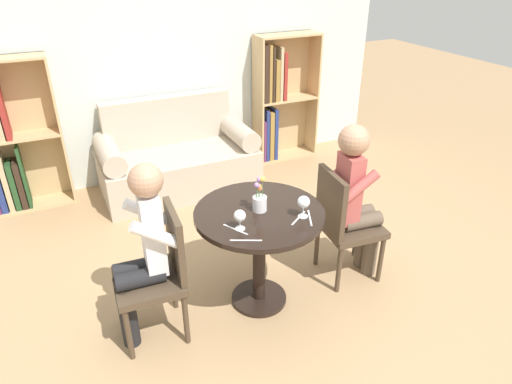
% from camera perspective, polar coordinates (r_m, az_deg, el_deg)
% --- Properties ---
extents(ground_plane, '(16.00, 16.00, 0.00)m').
position_cam_1_polar(ground_plane, '(3.44, 0.37, -13.24)').
color(ground_plane, tan).
extents(back_wall, '(5.20, 0.05, 2.70)m').
position_cam_1_polar(back_wall, '(4.94, -12.30, 16.86)').
color(back_wall, silver).
rests_on(back_wall, ground_plane).
extents(round_table, '(0.87, 0.87, 0.75)m').
position_cam_1_polar(round_table, '(3.09, 0.40, -5.08)').
color(round_table, black).
rests_on(round_table, ground_plane).
extents(couch, '(1.57, 0.80, 0.92)m').
position_cam_1_polar(couch, '(4.86, -9.81, 3.98)').
color(couch, '#B7A893').
rests_on(couch, ground_plane).
extents(bookshelf_left, '(0.74, 0.28, 1.45)m').
position_cam_1_polar(bookshelf_left, '(4.85, -28.58, 5.61)').
color(bookshelf_left, tan).
rests_on(bookshelf_left, ground_plane).
extents(bookshelf_right, '(0.74, 0.28, 1.45)m').
position_cam_1_polar(bookshelf_right, '(5.40, 2.62, 11.60)').
color(bookshelf_right, tan).
rests_on(bookshelf_right, ground_plane).
extents(chair_left, '(0.45, 0.45, 0.90)m').
position_cam_1_polar(chair_left, '(2.97, -12.00, -9.44)').
color(chair_left, '#473828').
rests_on(chair_left, ground_plane).
extents(chair_right, '(0.46, 0.46, 0.90)m').
position_cam_1_polar(chair_right, '(3.44, 10.84, -3.54)').
color(chair_right, '#473828').
rests_on(chair_right, ground_plane).
extents(person_left, '(0.43, 0.36, 1.22)m').
position_cam_1_polar(person_left, '(2.88, -14.09, -7.24)').
color(person_left, black).
rests_on(person_left, ground_plane).
extents(person_right, '(0.44, 0.37, 1.24)m').
position_cam_1_polar(person_right, '(3.39, 12.43, -0.67)').
color(person_right, brown).
rests_on(person_right, ground_plane).
extents(wine_glass_left, '(0.08, 0.08, 0.13)m').
position_cam_1_polar(wine_glass_left, '(2.77, -2.04, -3.07)').
color(wine_glass_left, white).
rests_on(wine_glass_left, round_table).
extents(wine_glass_right, '(0.08, 0.08, 0.15)m').
position_cam_1_polar(wine_glass_right, '(2.90, 5.97, -1.34)').
color(wine_glass_right, white).
rests_on(wine_glass_right, round_table).
extents(flower_vase, '(0.09, 0.09, 0.25)m').
position_cam_1_polar(flower_vase, '(2.97, 0.45, -0.94)').
color(flower_vase, silver).
rests_on(flower_vase, round_table).
extents(knife_left_setting, '(0.16, 0.12, 0.00)m').
position_cam_1_polar(knife_left_setting, '(2.93, 5.32, -3.26)').
color(knife_left_setting, silver).
rests_on(knife_left_setting, round_table).
extents(fork_left_setting, '(0.10, 0.17, 0.00)m').
position_cam_1_polar(fork_left_setting, '(2.81, -2.60, -4.69)').
color(fork_left_setting, silver).
rests_on(fork_left_setting, round_table).
extents(knife_right_setting, '(0.18, 0.09, 0.00)m').
position_cam_1_polar(knife_right_setting, '(2.71, -1.26, -6.06)').
color(knife_right_setting, silver).
rests_on(knife_right_setting, round_table).
extents(fork_right_setting, '(0.09, 0.18, 0.00)m').
position_cam_1_polar(fork_right_setting, '(2.94, 6.75, -3.23)').
color(fork_right_setting, silver).
rests_on(fork_right_setting, round_table).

